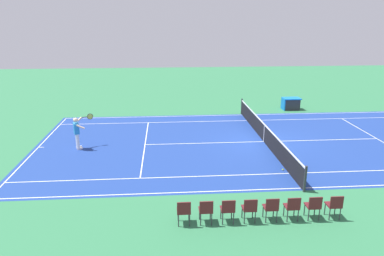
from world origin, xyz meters
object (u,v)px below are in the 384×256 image
object	(u,v)px
tennis_ball	(283,170)
spectator_chair_7	(184,211)
tennis_net	(264,133)
spectator_chair_5	(228,209)
spectator_chair_6	(206,210)
tennis_player_near	(77,131)
spectator_chair_2	(292,206)
spectator_chair_4	(250,208)
equipment_cart_tarped	(291,104)
spectator_chair_3	(271,207)
spectator_chair_1	(314,205)
spectator_chair_0	(335,205)

from	to	relation	value
tennis_ball	spectator_chair_7	world-z (taller)	spectator_chair_7
tennis_net	spectator_chair_5	distance (m)	8.41
spectator_chair_6	spectator_chair_5	bearing A→B (deg)	180.00
tennis_player_near	spectator_chair_2	bearing A→B (deg)	139.26
spectator_chair_4	equipment_cart_tarped	xyz separation A→B (m)	(-6.43, -14.47, -0.08)
spectator_chair_3	spectator_chair_6	bearing A→B (deg)	0.00
tennis_player_near	spectator_chair_1	world-z (taller)	tennis_player_near
spectator_chair_5	equipment_cart_tarped	xyz separation A→B (m)	(-7.14, -14.47, -0.08)
tennis_ball	spectator_chair_4	xyz separation A→B (m)	(2.44, 3.95, 0.49)
tennis_ball	spectator_chair_5	distance (m)	5.08
spectator_chair_4	spectator_chair_5	bearing A→B (deg)	0.00
spectator_chair_7	equipment_cart_tarped	xyz separation A→B (m)	(-8.57, -14.47, -0.08)
spectator_chair_0	spectator_chair_4	xyz separation A→B (m)	(2.86, 0.00, 0.00)
spectator_chair_5	spectator_chair_6	world-z (taller)	same
tennis_ball	equipment_cart_tarped	xyz separation A→B (m)	(-3.98, -10.52, 0.40)
spectator_chair_1	spectator_chair_2	xyz separation A→B (m)	(0.72, 0.00, 0.00)
spectator_chair_6	spectator_chair_0	bearing A→B (deg)	180.00
spectator_chair_2	spectator_chair_7	xyz separation A→B (m)	(3.58, 0.00, 0.00)
spectator_chair_5	spectator_chair_7	distance (m)	1.43
spectator_chair_3	spectator_chair_4	distance (m)	0.72
spectator_chair_1	spectator_chair_2	world-z (taller)	same
spectator_chair_7	spectator_chair_5	bearing A→B (deg)	180.00
spectator_chair_1	spectator_chair_7	distance (m)	4.29
tennis_player_near	spectator_chair_1	distance (m)	11.88
tennis_player_near	tennis_ball	bearing A→B (deg)	160.29
equipment_cart_tarped	tennis_player_near	bearing A→B (deg)	27.58
tennis_net	tennis_player_near	bearing A→B (deg)	1.98
spectator_chair_6	spectator_chair_7	xyz separation A→B (m)	(0.72, 0.00, 0.00)
tennis_net	spectator_chair_1	world-z (taller)	tennis_net
spectator_chair_1	equipment_cart_tarped	bearing A→B (deg)	-106.48
spectator_chair_1	spectator_chair_5	distance (m)	2.86
spectator_chair_1	equipment_cart_tarped	size ratio (longest dim) A/B	0.70
spectator_chair_3	spectator_chair_1	bearing A→B (deg)	180.00
spectator_chair_0	spectator_chair_3	distance (m)	2.15
spectator_chair_7	equipment_cart_tarped	bearing A→B (deg)	-120.64
spectator_chair_6	equipment_cart_tarped	distance (m)	16.47
tennis_ball	spectator_chair_1	xyz separation A→B (m)	(0.30, 3.95, 0.49)
spectator_chair_4	spectator_chair_7	distance (m)	2.15
spectator_chair_5	equipment_cart_tarped	world-z (taller)	spectator_chair_5
tennis_net	spectator_chair_6	xyz separation A→B (m)	(4.04, 7.72, 0.03)
spectator_chair_1	spectator_chair_5	xyz separation A→B (m)	(2.86, 0.00, 0.00)
tennis_player_near	spectator_chair_7	xyz separation A→B (m)	(-5.00, 7.39, -0.41)
spectator_chair_7	equipment_cart_tarped	size ratio (longest dim) A/B	0.70
spectator_chair_3	spectator_chair_6	size ratio (longest dim) A/B	1.00
tennis_net	spectator_chair_5	size ratio (longest dim) A/B	13.30
tennis_ball	spectator_chair_3	size ratio (longest dim) A/B	0.08
spectator_chair_2	spectator_chair_6	world-z (taller)	same
tennis_player_near	spectator_chair_6	world-z (taller)	tennis_player_near
tennis_net	equipment_cart_tarped	size ratio (longest dim) A/B	9.36
spectator_chair_5	equipment_cart_tarped	size ratio (longest dim) A/B	0.70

